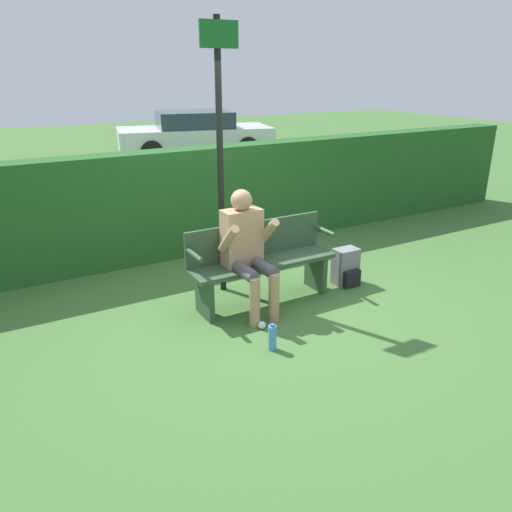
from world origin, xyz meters
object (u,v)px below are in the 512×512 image
object	(u,v)px
water_bottle	(272,337)
signpost	(220,146)
park_bench	(261,260)
person_seated	(247,246)
parked_car	(195,135)
backpack	(346,267)

from	to	relation	value
water_bottle	signpost	size ratio (longest dim) A/B	0.09
park_bench	person_seated	distance (m)	0.37
parked_car	park_bench	bearing A→B (deg)	-96.17
signpost	parked_car	xyz separation A→B (m)	(3.45, 8.91, -1.04)
signpost	parked_car	world-z (taller)	signpost
park_bench	signpost	size ratio (longest dim) A/B	0.56
person_seated	backpack	world-z (taller)	person_seated
person_seated	water_bottle	bearing A→B (deg)	-103.17
person_seated	backpack	distance (m)	1.44
signpost	backpack	bearing A→B (deg)	-22.98
park_bench	water_bottle	world-z (taller)	park_bench
person_seated	signpost	distance (m)	1.10
person_seated	parked_car	world-z (taller)	person_seated
park_bench	water_bottle	distance (m)	1.11
water_bottle	signpost	distance (m)	2.10
park_bench	person_seated	world-z (taller)	person_seated
person_seated	backpack	size ratio (longest dim) A/B	2.94
backpack	parked_car	xyz separation A→B (m)	(2.11, 9.48, 0.41)
parked_car	person_seated	bearing A→B (deg)	-97.23
backpack	parked_car	world-z (taller)	parked_car
park_bench	backpack	world-z (taller)	park_bench
park_bench	water_bottle	xyz separation A→B (m)	(-0.44, -0.96, -0.35)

